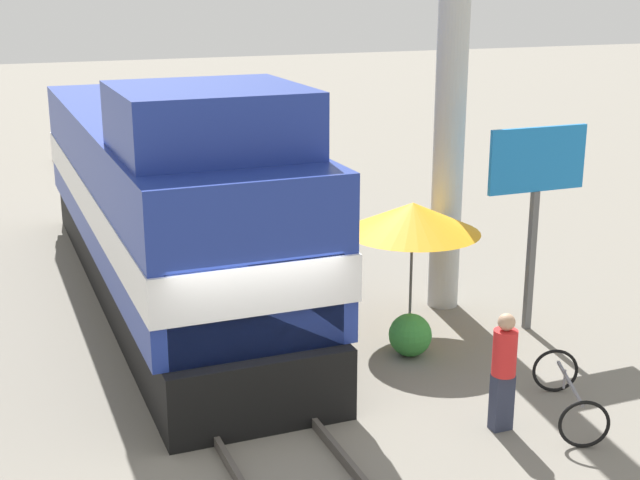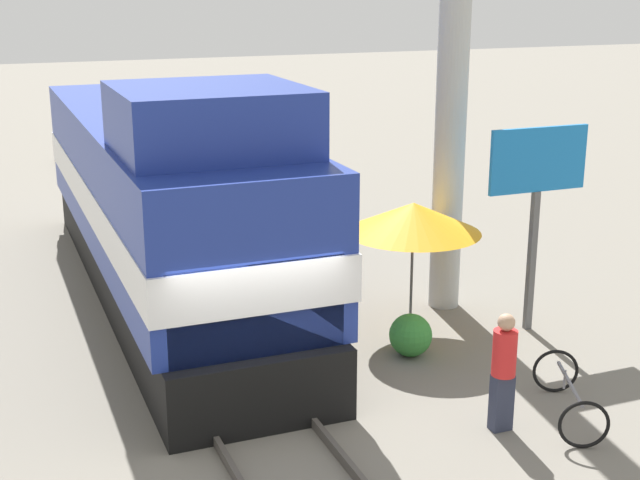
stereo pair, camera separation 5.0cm
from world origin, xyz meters
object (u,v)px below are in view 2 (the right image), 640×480
Objects in this scene: vendor_umbrella at (413,218)px; person_bystander at (504,367)px; utility_pole at (455,17)px; billboard_sign at (537,178)px; locomotive at (168,204)px; bicycle at (569,395)px.

person_bystander is (-0.48, -3.73, -1.18)m from vendor_umbrella.
billboard_sign is at bearing -63.33° from utility_pole.
vendor_umbrella is at bearing -141.29° from utility_pole.
locomotive is 6.43m from utility_pole.
bicycle is (1.09, -0.08, -0.59)m from person_bystander.
vendor_umbrella reaches higher than bicycle.
locomotive is 7.29× the size of person_bystander.
billboard_sign is 2.12× the size of person_bystander.
billboard_sign is (5.70, -3.92, 0.85)m from locomotive.
utility_pole is at bearing 38.71° from vendor_umbrella.
billboard_sign is at bearing -91.46° from bicycle.
person_bystander is (3.16, -7.00, -1.01)m from locomotive.
locomotive is 4.89m from vendor_umbrella.
vendor_umbrella is at bearing -57.74° from bicycle.
locomotive is at bearing 145.48° from billboard_sign.
vendor_umbrella reaches higher than person_bystander.
utility_pole is at bearing 116.67° from billboard_sign.
utility_pole is 3.70m from vendor_umbrella.
person_bystander is at bearing -129.52° from billboard_sign.
vendor_umbrella is 1.26× the size of bicycle.
person_bystander is 0.92× the size of bicycle.
vendor_umbrella is at bearing 162.37° from billboard_sign.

